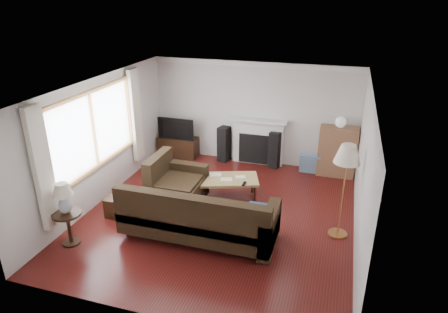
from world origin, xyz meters
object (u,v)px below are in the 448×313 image
(bookshelf, at_px, (337,151))
(side_table, at_px, (69,228))
(floor_lamp, at_px, (343,192))
(sectional_sofa, at_px, (199,214))
(tv_stand, at_px, (178,147))
(coffee_table, at_px, (228,188))

(bookshelf, bearing_deg, side_table, -135.19)
(bookshelf, distance_m, floor_lamp, 2.57)
(sectional_sofa, xyz_separation_m, side_table, (-2.04, -0.83, -0.17))
(tv_stand, xyz_separation_m, floor_lamp, (4.14, -2.52, 0.60))
(sectional_sofa, distance_m, side_table, 2.21)
(tv_stand, relative_size, side_table, 1.69)
(coffee_table, bearing_deg, sectional_sofa, -112.03)
(floor_lamp, relative_size, side_table, 2.86)
(bookshelf, relative_size, sectional_sofa, 0.40)
(bookshelf, relative_size, coffee_table, 0.95)
(sectional_sofa, bearing_deg, side_table, -157.77)
(tv_stand, xyz_separation_m, sectional_sofa, (1.81, -3.31, 0.22))
(tv_stand, bearing_deg, side_table, -93.22)
(tv_stand, bearing_deg, floor_lamp, -31.38)
(tv_stand, relative_size, floor_lamp, 0.59)
(tv_stand, height_order, floor_lamp, floor_lamp)
(tv_stand, height_order, coffee_table, tv_stand)
(coffee_table, xyz_separation_m, floor_lamp, (2.25, -0.68, 0.62))
(bookshelf, distance_m, side_table, 5.92)
(sectional_sofa, height_order, side_table, sectional_sofa)
(floor_lamp, bearing_deg, tv_stand, 148.62)
(floor_lamp, bearing_deg, coffee_table, 163.22)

